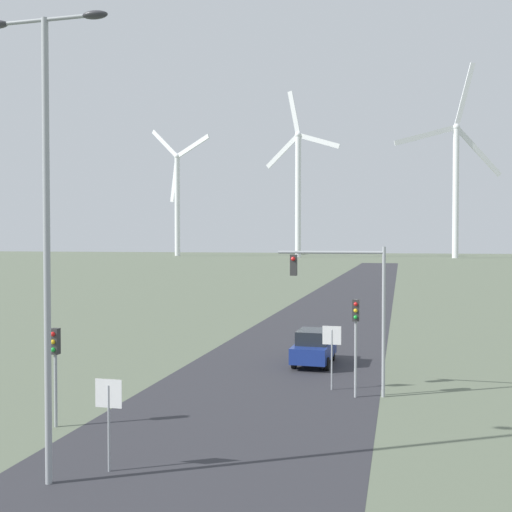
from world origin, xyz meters
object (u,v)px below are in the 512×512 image
traffic_light_post_near_right (356,326)px  streetlamp (46,200)px  wind_turbine_center (456,176)px  wind_turbine_left (298,183)px  wind_turbine_far_left (177,194)px  traffic_light_post_near_left (55,355)px  stop_sign_near (109,407)px  traffic_light_mast_overhead (347,290)px  car_approaching (314,347)px  stop_sign_far (332,345)px

traffic_light_post_near_right → streetlamp: bearing=-124.1°
wind_turbine_center → wind_turbine_left: bearing=-178.3°
streetlamp → wind_turbine_far_left: 236.18m
wind_turbine_left → wind_turbine_far_left: bearing=171.3°
traffic_light_post_near_left → wind_turbine_left: size_ratio=0.05×
traffic_light_post_near_left → traffic_light_post_near_right: size_ratio=0.85×
stop_sign_near → traffic_light_mast_overhead: bearing=60.1°
traffic_light_mast_overhead → wind_turbine_far_left: 228.68m
stop_sign_near → car_approaching: bearing=77.3°
stop_sign_far → traffic_light_post_near_right: 1.80m
car_approaching → wind_turbine_center: (23.54, 197.75, 28.98)m
stop_sign_far → car_approaching: stop_sign_far is taller
traffic_light_post_near_right → car_approaching: traffic_light_post_near_right is taller
traffic_light_mast_overhead → wind_turbine_left: (-36.30, 201.74, 23.98)m
stop_sign_near → traffic_light_post_near_left: size_ratio=0.76×
stop_sign_near → wind_turbine_far_left: size_ratio=0.05×
streetlamp → traffic_light_mast_overhead: streetlamp is taller
traffic_light_mast_overhead → wind_turbine_left: wind_turbine_left is taller
stop_sign_near → wind_turbine_left: 215.55m
stop_sign_near → streetlamp: bearing=-135.3°
traffic_light_mast_overhead → stop_sign_far: bearing=135.9°
wind_turbine_far_left → wind_turbine_center: wind_turbine_center is taller
traffic_light_post_near_left → wind_turbine_left: 211.81m
stop_sign_near → car_approaching: 16.12m
traffic_light_mast_overhead → wind_turbine_far_left: (-88.62, 209.72, 21.44)m
traffic_light_post_near_left → wind_turbine_center: bearing=81.7°
traffic_light_post_near_right → traffic_light_mast_overhead: traffic_light_mast_overhead is taller
traffic_light_post_near_left → wind_turbine_center: (30.77, 210.24, 27.37)m
wind_turbine_center → stop_sign_near: bearing=-97.2°
stop_sign_near → wind_turbine_center: (27.08, 213.45, 28.07)m
traffic_light_mast_overhead → car_approaching: size_ratio=1.50×
streetlamp → stop_sign_near: size_ratio=4.73×
traffic_light_mast_overhead → car_approaching: traffic_light_mast_overhead is taller
stop_sign_near → wind_turbine_left: bearing=98.2°
wind_turbine_far_left → wind_turbine_left: wind_turbine_left is taller
stop_sign_far → traffic_light_mast_overhead: bearing=-44.1°
stop_sign_far → wind_turbine_far_left: wind_turbine_far_left is taller
stop_sign_near → traffic_light_mast_overhead: 11.78m
stop_sign_far → traffic_light_mast_overhead: 2.66m
traffic_light_post_near_left → traffic_light_post_near_right: traffic_light_post_near_right is taller
streetlamp → wind_turbine_left: wind_turbine_left is taller
wind_turbine_center → wind_turbine_far_left: bearing=176.8°
streetlamp → wind_turbine_left: size_ratio=0.19×
traffic_light_mast_overhead → stop_sign_near: bearing=-119.9°
traffic_light_post_near_right → wind_turbine_left: 206.96m
car_approaching → streetlamp: bearing=-105.6°
streetlamp → wind_turbine_left: (-29.42, 212.85, 20.86)m
car_approaching → wind_turbine_far_left: 222.94m
wind_turbine_center → traffic_light_post_near_right: bearing=-95.9°
stop_sign_far → traffic_light_mast_overhead: (0.69, -0.66, 2.48)m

